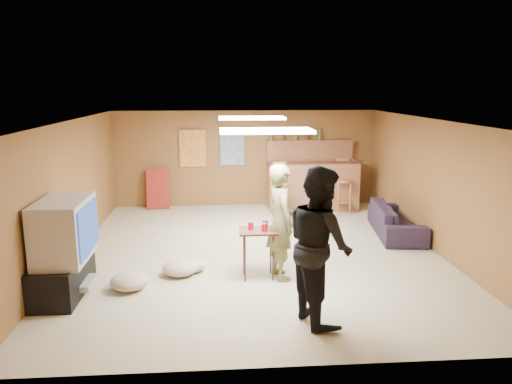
{
  "coord_description": "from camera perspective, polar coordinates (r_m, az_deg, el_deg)",
  "views": [
    {
      "loc": [
        -0.63,
        -7.95,
        2.73
      ],
      "look_at": [
        0.0,
        0.2,
        1.0
      ],
      "focal_mm": 35.0,
      "sensor_mm": 36.0,
      "label": 1
    }
  ],
  "objects": [
    {
      "name": "bar_lip",
      "position": [
        10.98,
        6.82,
        3.33
      ],
      "size": [
        2.1,
        0.12,
        0.05
      ],
      "primitive_type": "cube",
      "color": "#391912",
      "rests_on": "bar_counter"
    },
    {
      "name": "folding_chair_stack",
      "position": [
        11.56,
        -11.14,
        0.34
      ],
      "size": [
        0.5,
        0.26,
        0.91
      ],
      "primitive_type": "cube",
      "rotation": [
        -0.14,
        0.0,
        0.0
      ],
      "color": "maroon",
      "rests_on": "ground"
    },
    {
      "name": "ground",
      "position": [
        8.43,
        0.11,
        -6.95
      ],
      "size": [
        7.0,
        7.0,
        0.0
      ],
      "primitive_type": "plane",
      "color": "tan",
      "rests_on": "ground"
    },
    {
      "name": "wall_back",
      "position": [
        11.58,
        -1.27,
        3.85
      ],
      "size": [
        6.0,
        0.02,
        2.2
      ],
      "primitive_type": "cube",
      "color": "brown",
      "rests_on": "ground"
    },
    {
      "name": "ceiling_panel_back",
      "position": [
        9.19,
        -0.49,
        8.45
      ],
      "size": [
        1.2,
        0.6,
        0.04
      ],
      "primitive_type": "cube",
      "color": "white",
      "rests_on": "ceiling"
    },
    {
      "name": "cup_red_near",
      "position": [
        7.18,
        -0.6,
        -3.87
      ],
      "size": [
        0.1,
        0.1,
        0.11
      ],
      "primitive_type": "cylinder",
      "rotation": [
        0.0,
        0.0,
        0.26
      ],
      "color": "red",
      "rests_on": "tray_table"
    },
    {
      "name": "tv_stand",
      "position": [
        7.22,
        -21.21,
        -8.99
      ],
      "size": [
        0.55,
        1.3,
        0.5
      ],
      "primitive_type": "cube",
      "color": "black",
      "rests_on": "ground"
    },
    {
      "name": "person_olive",
      "position": [
        7.15,
        2.87,
        -3.4
      ],
      "size": [
        0.51,
        0.68,
        1.68
      ],
      "primitive_type": "imported",
      "rotation": [
        0.0,
        0.0,
        1.77
      ],
      "color": "olive",
      "rests_on": "ground"
    },
    {
      "name": "person_black",
      "position": [
        5.88,
        7.27,
        -5.98
      ],
      "size": [
        0.91,
        1.05,
        1.86
      ],
      "primitive_type": "imported",
      "rotation": [
        0.0,
        0.0,
        1.83
      ],
      "color": "black",
      "rests_on": "ground"
    },
    {
      "name": "bar_counter",
      "position": [
        11.32,
        6.51,
        0.76
      ],
      "size": [
        2.0,
        0.6,
        1.1
      ],
      "primitive_type": "cube",
      "color": "#925835",
      "rests_on": "ground"
    },
    {
      "name": "wall_left",
      "position": [
        8.45,
        -20.61,
        0.06
      ],
      "size": [
        0.02,
        7.0,
        2.2
      ],
      "primitive_type": "cube",
      "color": "brown",
      "rests_on": "ground"
    },
    {
      "name": "wall_front",
      "position": [
        4.78,
        3.47,
        -7.99
      ],
      "size": [
        6.0,
        0.02,
        2.2
      ],
      "primitive_type": "cube",
      "color": "brown",
      "rests_on": "ground"
    },
    {
      "name": "bar_shelf",
      "position": [
        11.62,
        6.2,
        5.8
      ],
      "size": [
        2.0,
        0.18,
        0.05
      ],
      "primitive_type": "cube",
      "color": "#925835",
      "rests_on": "bar_backing"
    },
    {
      "name": "sofa",
      "position": [
        9.75,
        15.74,
        -3.08
      ],
      "size": [
        1.0,
        1.99,
        0.56
      ],
      "primitive_type": "imported",
      "rotation": [
        0.0,
        0.0,
        1.44
      ],
      "color": "black",
      "rests_on": "ground"
    },
    {
      "name": "cushion_mid",
      "position": [
        7.65,
        -7.43,
        -8.27
      ],
      "size": [
        0.51,
        0.51,
        0.2
      ],
      "primitive_type": "ellipsoid",
      "rotation": [
        0.0,
        0.0,
        -0.18
      ],
      "color": "tan",
      "rests_on": "ground"
    },
    {
      "name": "bar_stool_right",
      "position": [
        11.05,
        9.95,
        0.94
      ],
      "size": [
        0.52,
        0.52,
        1.31
      ],
      "primitive_type": null,
      "rotation": [
        0.0,
        0.0,
        0.29
      ],
      "color": "#925835",
      "rests_on": "ground"
    },
    {
      "name": "tv_screen",
      "position": [
        6.92,
        -18.6,
        -4.03
      ],
      "size": [
        0.02,
        0.95,
        0.65
      ],
      "primitive_type": "cube",
      "color": "navy",
      "rests_on": "tv_body"
    },
    {
      "name": "tray_table",
      "position": [
        7.28,
        0.25,
        -7.07
      ],
      "size": [
        0.55,
        0.44,
        0.72
      ],
      "primitive_type": "cube",
      "rotation": [
        0.0,
        0.0,
        -0.01
      ],
      "color": "#391912",
      "rests_on": "ground"
    },
    {
      "name": "wall_right",
      "position": [
        8.89,
        19.76,
        0.67
      ],
      "size": [
        0.02,
        7.0,
        2.2
      ],
      "primitive_type": "cube",
      "color": "brown",
      "rests_on": "ground"
    },
    {
      "name": "cup_red_far",
      "position": [
        7.1,
        0.94,
        -4.06
      ],
      "size": [
        0.08,
        0.08,
        0.11
      ],
      "primitive_type": "cylinder",
      "rotation": [
        0.0,
        0.0,
        -0.03
      ],
      "color": "red",
      "rests_on": "tray_table"
    },
    {
      "name": "bar_stool_left",
      "position": [
        10.43,
        2.81,
        0.36
      ],
      "size": [
        0.5,
        0.5,
        1.28
      ],
      "primitive_type": null,
      "rotation": [
        0.0,
        0.0,
        0.29
      ],
      "color": "#925835",
      "rests_on": "ground"
    },
    {
      "name": "cushion_near_tv",
      "position": [
        7.52,
        -8.69,
        -8.53
      ],
      "size": [
        0.58,
        0.58,
        0.23
      ],
      "primitive_type": "ellipsoid",
      "rotation": [
        0.0,
        0.0,
        -0.13
      ],
      "color": "tan",
      "rests_on": "ground"
    },
    {
      "name": "poster_right",
      "position": [
        11.5,
        -2.76,
        5.04
      ],
      "size": [
        0.55,
        0.03,
        0.8
      ],
      "primitive_type": "cube",
      "color": "#334C99",
      "rests_on": "wall_back"
    },
    {
      "name": "cup_blue",
      "position": [
        7.26,
        1.07,
        -3.7
      ],
      "size": [
        0.1,
        0.1,
        0.11
      ],
      "primitive_type": "cylinder",
      "rotation": [
        0.0,
        0.0,
        0.29
      ],
      "color": "#1B169D",
      "rests_on": "tray_table"
    },
    {
      "name": "tv_body",
      "position": [
        7.0,
        -21.06,
        -4.02
      ],
      "size": [
        0.6,
        1.1,
        0.8
      ],
      "primitive_type": "cube",
      "color": "#B2B2B7",
      "rests_on": "tv_stand"
    },
    {
      "name": "bottle_row",
      "position": [
        11.52,
        4.56,
        6.55
      ],
      "size": [
        1.2,
        0.08,
        0.26
      ],
      "primitive_type": null,
      "color": "#3F7233",
      "rests_on": "bar_shelf"
    },
    {
      "name": "ceiling",
      "position": [
        7.99,
        0.11,
        8.15
      ],
      "size": [
        6.0,
        7.0,
        0.02
      ],
      "primitive_type": "cube",
      "color": "silver",
      "rests_on": "ground"
    },
    {
      "name": "cushion_far",
      "position": [
        7.16,
        -14.27,
        -9.84
      ],
      "size": [
        0.66,
        0.66,
        0.23
      ],
      "primitive_type": "ellipsoid",
      "rotation": [
        0.0,
        0.0,
        0.31
      ],
      "color": "tan",
      "rests_on": "ground"
    },
    {
      "name": "dvd_box",
      "position": [
        7.19,
        -19.45,
        -9.78
      ],
      "size": [
        0.35,
        0.5,
        0.08
      ],
      "primitive_type": "cube",
      "color": "#B2B2B7",
      "rests_on": "tv_stand"
    },
    {
      "name": "bar_backing",
      "position": [
        11.67,
        6.15,
        4.34
      ],
      "size": [
        2.0,
        0.14,
        0.6
      ],
      "primitive_type": "cube",
      "color": "#925835",
      "rests_on": "bar_counter"
    },
    {
      "name": "ceiling_panel_front",
      "position": [
        6.51,
        1.17,
        7.01
      ],
      "size": [
        1.2,
        0.6,
        0.04
      ],
      "primitive_type": "cube",
      "color": "white",
      "rests_on": "ceiling"
    },
    {
      "name": "poster_left",
      "position": [
        11.51,
        -7.26,
        4.96
      ],
      "size": [
        0.6,
        0.03,
        0.85
      ],
      "primitive_type": "cube",
      "color": "#BF3F26",
      "rests_on": "wall_back"
    }
  ]
}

